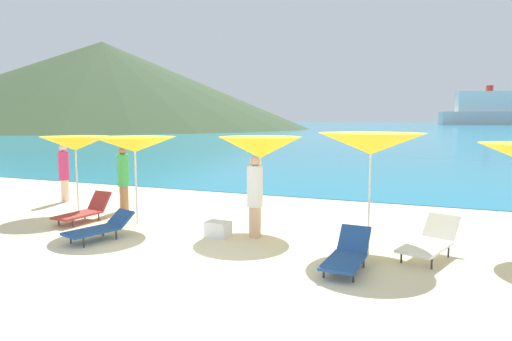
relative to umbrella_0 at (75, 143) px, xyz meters
The scene contains 16 objects.
ground_plane 8.46m from the umbrella_0, 51.25° to the left, with size 50.00×100.00×0.30m, color beige.
ocean_water 224.38m from the umbrella_0, 88.69° to the left, with size 650.00×440.00×0.02m, color teal.
headland_hill 123.06m from the umbrella_0, 130.34° to the left, with size 118.93×118.93×24.82m, color #384C2D.
umbrella_0 is the anchor object (origin of this frame).
umbrella_1 2.40m from the umbrella_0, 12.60° to the right, with size 1.97×1.97×2.10m.
umbrella_2 5.26m from the umbrella_0, ahead, with size 2.03×2.03×2.12m.
umbrella_3 7.83m from the umbrella_0, ahead, with size 2.17×2.17×2.25m.
lounge_chair_0 2.08m from the umbrella_0, 39.70° to the right, with size 0.69×1.49×0.67m.
lounge_chair_2 8.09m from the umbrella_0, 14.22° to the right, with size 0.64×1.50×0.61m.
lounge_chair_3 9.14m from the umbrella_0, ahead, with size 1.12×1.75×0.68m.
lounge_chair_4 3.64m from the umbrella_0, 38.67° to the right, with size 0.95×1.52×0.53m.
beachgoer_0 5.61m from the umbrella_0, ahead, with size 0.34×0.34×1.75m.
beachgoer_2 1.54m from the umbrella_0, 30.20° to the left, with size 0.32×0.32×1.77m.
beachgoer_3 1.98m from the umbrella_0, 146.04° to the left, with size 0.30×0.30×1.77m.
cooler_box 5.13m from the umbrella_0, 11.20° to the right, with size 0.50×0.36×0.34m, color white.
cruise_ship 250.87m from the umbrella_0, 79.79° to the left, with size 62.58×21.53×20.00m.
Camera 1 is at (3.73, -5.52, 2.50)m, focal length 30.52 mm.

